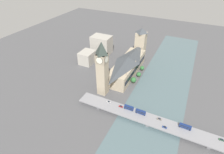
% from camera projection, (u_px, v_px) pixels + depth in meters
% --- Properties ---
extents(ground_plane, '(600.00, 600.00, 0.00)m').
position_uv_depth(ground_plane, '(135.00, 79.00, 243.88)').
color(ground_plane, '#4C4C4F').
extents(river_water, '(64.58, 360.00, 0.30)m').
position_uv_depth(river_water, '(163.00, 86.00, 230.20)').
color(river_water, '#4C6066').
rests_on(river_water, ground_plane).
extents(parliament_hall, '(25.15, 87.64, 26.92)m').
position_uv_depth(parliament_hall, '(128.00, 66.00, 247.56)').
color(parliament_hall, tan).
rests_on(parliament_hall, ground_plane).
extents(clock_tower, '(12.28, 12.28, 68.47)m').
position_uv_depth(clock_tower, '(102.00, 68.00, 198.73)').
color(clock_tower, tan).
rests_on(clock_tower, ground_plane).
extents(victoria_tower, '(15.80, 15.80, 53.67)m').
position_uv_depth(victoria_tower, '(141.00, 43.00, 282.11)').
color(victoria_tower, tan).
rests_on(victoria_tower, ground_plane).
extents(road_bridge, '(161.15, 16.30, 4.74)m').
position_uv_depth(road_bridge, '(149.00, 120.00, 178.60)').
color(road_bridge, slate).
rests_on(road_bridge, ground_plane).
extents(double_decker_bus_lead, '(11.22, 2.48, 4.68)m').
position_uv_depth(double_decker_bus_lead, '(185.00, 126.00, 167.14)').
color(double_decker_bus_lead, navy).
rests_on(double_decker_bus_lead, road_bridge).
extents(double_decker_bus_mid, '(10.65, 2.57, 4.71)m').
position_uv_depth(double_decker_bus_mid, '(141.00, 112.00, 182.52)').
color(double_decker_bus_mid, navy).
rests_on(double_decker_bus_mid, road_bridge).
extents(double_decker_bus_rear, '(10.40, 2.52, 4.96)m').
position_uv_depth(double_decker_bus_rear, '(129.00, 108.00, 187.61)').
color(double_decker_bus_rear, navy).
rests_on(double_decker_bus_rear, road_bridge).
extents(car_northbound_lead, '(4.61, 1.84, 1.52)m').
position_uv_depth(car_northbound_lead, '(121.00, 106.00, 191.82)').
color(car_northbound_lead, maroon).
rests_on(car_northbound_lead, road_bridge).
extents(car_northbound_mid, '(4.54, 1.83, 1.43)m').
position_uv_depth(car_northbound_mid, '(109.00, 102.00, 197.69)').
color(car_northbound_mid, silver).
rests_on(car_northbound_mid, road_bridge).
extents(car_northbound_tail, '(4.40, 1.92, 1.44)m').
position_uv_depth(car_northbound_tail, '(165.00, 127.00, 168.77)').
color(car_northbound_tail, navy).
rests_on(car_northbound_tail, road_bridge).
extents(car_southbound_lead, '(4.66, 1.88, 1.43)m').
position_uv_depth(car_southbound_lead, '(159.00, 119.00, 177.15)').
color(car_southbound_lead, slate).
rests_on(car_southbound_lead, road_bridge).
extents(car_southbound_mid, '(4.43, 1.77, 1.38)m').
position_uv_depth(car_southbound_mid, '(222.00, 140.00, 157.25)').
color(car_southbound_mid, '#2D5638').
rests_on(car_southbound_mid, road_bridge).
extents(city_block_west, '(20.22, 24.25, 19.55)m').
position_uv_depth(city_block_west, '(87.00, 57.00, 274.64)').
color(city_block_west, '#A39E93').
rests_on(city_block_west, ground_plane).
extents(city_block_center, '(32.47, 23.24, 31.02)m').
position_uv_depth(city_block_center, '(102.00, 45.00, 299.25)').
color(city_block_center, '#A39E93').
rests_on(city_block_center, ground_plane).
extents(tree_embankment_near, '(7.18, 7.18, 9.96)m').
position_uv_depth(tree_embankment_near, '(133.00, 80.00, 231.16)').
color(tree_embankment_near, brown).
rests_on(tree_embankment_near, ground_plane).
extents(tree_embankment_mid, '(6.35, 6.35, 7.98)m').
position_uv_depth(tree_embankment_mid, '(139.00, 74.00, 244.70)').
color(tree_embankment_mid, brown).
rests_on(tree_embankment_mid, ground_plane).
extents(tree_embankment_far, '(6.12, 6.12, 8.70)m').
position_uv_depth(tree_embankment_far, '(142.00, 68.00, 256.89)').
color(tree_embankment_far, brown).
rests_on(tree_embankment_far, ground_plane).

